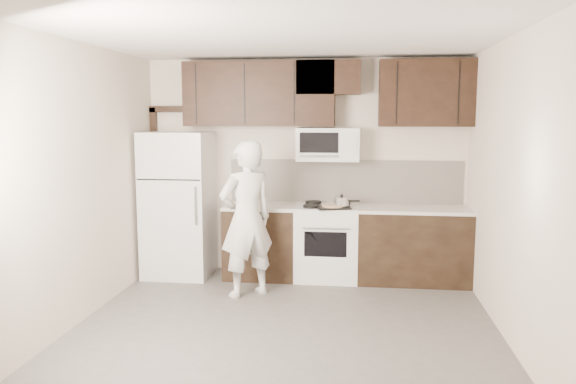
% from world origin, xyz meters
% --- Properties ---
extents(floor, '(4.50, 4.50, 0.00)m').
position_xyz_m(floor, '(0.00, 0.00, 0.00)').
color(floor, '#514F4C').
rests_on(floor, ground).
extents(back_wall, '(4.00, 0.00, 4.00)m').
position_xyz_m(back_wall, '(0.00, 2.25, 1.35)').
color(back_wall, beige).
rests_on(back_wall, ground).
extents(ceiling, '(4.50, 4.50, 0.00)m').
position_xyz_m(ceiling, '(0.00, 0.00, 2.70)').
color(ceiling, white).
rests_on(ceiling, back_wall).
extents(counter_run, '(2.95, 0.64, 0.91)m').
position_xyz_m(counter_run, '(0.60, 1.94, 0.46)').
color(counter_run, black).
rests_on(counter_run, floor).
extents(stove, '(0.76, 0.66, 0.94)m').
position_xyz_m(stove, '(0.30, 1.94, 0.46)').
color(stove, silver).
rests_on(stove, floor).
extents(backsplash, '(2.90, 0.02, 0.54)m').
position_xyz_m(backsplash, '(0.50, 2.24, 1.18)').
color(backsplash, beige).
rests_on(backsplash, counter_run).
extents(upper_cabinets, '(3.48, 0.35, 0.78)m').
position_xyz_m(upper_cabinets, '(0.21, 2.08, 2.28)').
color(upper_cabinets, black).
rests_on(upper_cabinets, back_wall).
extents(microwave, '(0.76, 0.42, 0.40)m').
position_xyz_m(microwave, '(0.30, 2.06, 1.65)').
color(microwave, silver).
rests_on(microwave, upper_cabinets).
extents(refrigerator, '(0.80, 0.76, 1.80)m').
position_xyz_m(refrigerator, '(-1.55, 1.89, 0.90)').
color(refrigerator, silver).
rests_on(refrigerator, floor).
extents(door_trim, '(0.50, 0.08, 2.12)m').
position_xyz_m(door_trim, '(-1.92, 2.21, 1.25)').
color(door_trim, black).
rests_on(door_trim, floor).
extents(saucepan, '(0.30, 0.17, 0.17)m').
position_xyz_m(saucepan, '(0.48, 1.79, 0.98)').
color(saucepan, silver).
rests_on(saucepan, stove).
extents(baking_tray, '(0.44, 0.37, 0.02)m').
position_xyz_m(baking_tray, '(0.38, 1.76, 0.92)').
color(baking_tray, black).
rests_on(baking_tray, counter_run).
extents(pizza, '(0.32, 0.32, 0.02)m').
position_xyz_m(pizza, '(0.38, 1.76, 0.94)').
color(pizza, beige).
rests_on(pizza, baking_tray).
extents(person, '(0.76, 0.72, 1.74)m').
position_xyz_m(person, '(-0.55, 1.17, 0.87)').
color(person, silver).
rests_on(person, floor).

